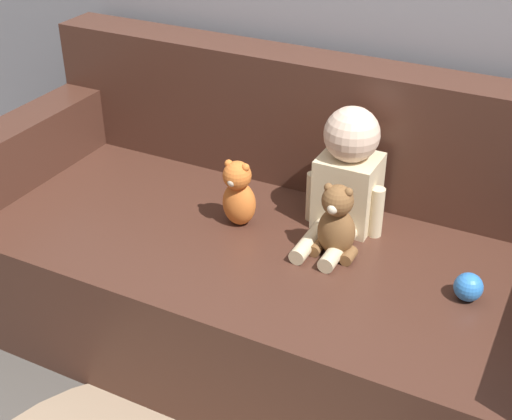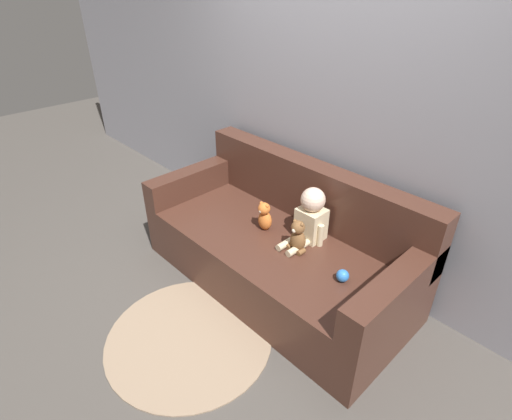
% 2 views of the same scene
% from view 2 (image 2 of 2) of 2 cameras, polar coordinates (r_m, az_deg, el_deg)
% --- Properties ---
extents(ground_plane, '(12.00, 12.00, 0.00)m').
position_cam_2_polar(ground_plane, '(3.21, 2.59, -10.08)').
color(ground_plane, '#4C4742').
extents(wall_back, '(8.00, 0.05, 2.60)m').
position_cam_2_polar(wall_back, '(2.96, 11.01, 14.67)').
color(wall_back, '#93939E').
rests_on(wall_back, ground_plane).
extents(couch, '(2.07, 0.95, 0.89)m').
position_cam_2_polar(couch, '(3.05, 3.52, -5.22)').
color(couch, '#47281E').
rests_on(couch, ground_plane).
extents(person_baby, '(0.26, 0.38, 0.40)m').
position_cam_2_polar(person_baby, '(2.84, 7.77, -0.98)').
color(person_baby, beige).
rests_on(person_baby, couch).
extents(teddy_bear_brown, '(0.14, 0.11, 0.24)m').
position_cam_2_polar(teddy_bear_brown, '(2.75, 5.98, -3.82)').
color(teddy_bear_brown, brown).
rests_on(teddy_bear_brown, couch).
extents(plush_toy_side, '(0.11, 0.11, 0.23)m').
position_cam_2_polar(plush_toy_side, '(2.95, 1.27, -0.89)').
color(plush_toy_side, orange).
rests_on(plush_toy_side, couch).
extents(toy_ball, '(0.08, 0.08, 0.08)m').
position_cam_2_polar(toy_ball, '(2.58, 12.26, -9.16)').
color(toy_ball, '#337FDB').
rests_on(toy_ball, couch).
extents(floor_rug, '(1.10, 1.10, 0.01)m').
position_cam_2_polar(floor_rug, '(2.83, -9.48, -17.54)').
color(floor_rug, gray).
rests_on(floor_rug, ground_plane).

